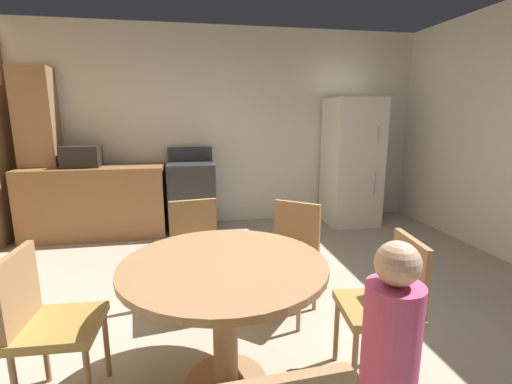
# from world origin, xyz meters

# --- Properties ---
(ground_plane) EXTENTS (14.00, 14.00, 0.00)m
(ground_plane) POSITION_xyz_m (0.00, 0.00, 0.00)
(ground_plane) COLOR #A89E89
(wall_back) EXTENTS (5.80, 0.12, 2.70)m
(wall_back) POSITION_xyz_m (0.00, 2.90, 1.35)
(wall_back) COLOR silver
(wall_back) RESTS_ON ground
(kitchen_counter) EXTENTS (1.71, 0.60, 0.90)m
(kitchen_counter) POSITION_xyz_m (-1.74, 2.50, 0.45)
(kitchen_counter) COLOR olive
(kitchen_counter) RESTS_ON ground
(pantry_column) EXTENTS (0.44, 0.36, 2.10)m
(pantry_column) POSITION_xyz_m (-2.38, 2.68, 1.05)
(pantry_column) COLOR #9E754C
(pantry_column) RESTS_ON ground
(oven_range) EXTENTS (0.60, 0.60, 1.10)m
(oven_range) POSITION_xyz_m (-0.54, 2.51, 0.47)
(oven_range) COLOR #2D2B28
(oven_range) RESTS_ON ground
(refrigerator) EXTENTS (0.68, 0.68, 1.76)m
(refrigerator) POSITION_xyz_m (1.69, 2.45, 0.88)
(refrigerator) COLOR silver
(refrigerator) RESTS_ON ground
(microwave) EXTENTS (0.44, 0.32, 0.26)m
(microwave) POSITION_xyz_m (-1.86, 2.50, 1.03)
(microwave) COLOR black
(microwave) RESTS_ON kitchen_counter
(dining_table) EXTENTS (1.12, 1.12, 0.76)m
(dining_table) POSITION_xyz_m (-0.40, -0.46, 0.60)
(dining_table) COLOR #9E754C
(dining_table) RESTS_ON ground
(chair_east) EXTENTS (0.44, 0.44, 0.87)m
(chair_east) POSITION_xyz_m (0.53, -0.57, 0.50)
(chair_east) COLOR #9E754C
(chair_east) RESTS_ON ground
(chair_west) EXTENTS (0.42, 0.42, 0.87)m
(chair_west) POSITION_xyz_m (-1.33, -0.41, 0.50)
(chair_west) COLOR #9E754C
(chair_west) RESTS_ON ground
(chair_northeast) EXTENTS (0.56, 0.56, 0.87)m
(chair_northeast) POSITION_xyz_m (0.19, 0.27, 0.50)
(chair_northeast) COLOR #9E754C
(chair_northeast) RESTS_ON ground
(chair_north) EXTENTS (0.45, 0.45, 0.87)m
(chair_north) POSITION_xyz_m (-0.53, 0.46, 0.50)
(chair_north) COLOR #9E754C
(chair_north) RESTS_ON ground
(person_child) EXTENTS (0.31, 0.31, 1.09)m
(person_child) POSITION_xyz_m (0.18, -1.17, 0.58)
(person_child) COLOR #665B51
(person_child) RESTS_ON ground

